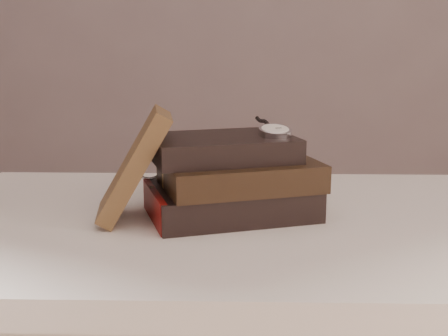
{
  "coord_description": "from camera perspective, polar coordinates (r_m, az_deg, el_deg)",
  "views": [
    {
      "loc": [
        -0.01,
        -0.52,
        1.02
      ],
      "look_at": [
        -0.03,
        0.36,
        0.82
      ],
      "focal_mm": 47.1,
      "sensor_mm": 36.0,
      "label": 1
    }
  ],
  "objects": [
    {
      "name": "table",
      "position": [
        0.95,
        1.87,
        -10.12
      ],
      "size": [
        1.0,
        0.6,
        0.75
      ],
      "color": "white",
      "rests_on": "ground"
    },
    {
      "name": "book_stack",
      "position": [
        0.91,
        0.72,
        -1.04
      ],
      "size": [
        0.29,
        0.24,
        0.12
      ],
      "color": "black",
      "rests_on": "table"
    },
    {
      "name": "journal",
      "position": [
        0.89,
        -8.71,
        0.29
      ],
      "size": [
        0.13,
        0.13,
        0.17
      ],
      "primitive_type": "cube",
      "rotation": [
        0.0,
        0.53,
        0.15
      ],
      "color": "#432D1A",
      "rests_on": "table"
    },
    {
      "name": "pocket_watch",
      "position": [
        0.91,
        4.89,
        3.67
      ],
      "size": [
        0.07,
        0.16,
        0.02
      ],
      "color": "silver",
      "rests_on": "book_stack"
    },
    {
      "name": "eyeglasses",
      "position": [
        0.97,
        -5.78,
        0.46
      ],
      "size": [
        0.13,
        0.15,
        0.05
      ],
      "color": "silver",
      "rests_on": "book_stack"
    }
  ]
}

